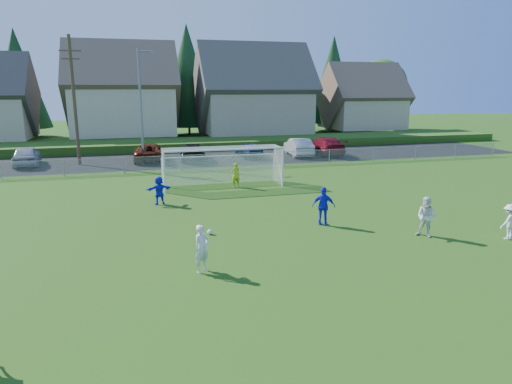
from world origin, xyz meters
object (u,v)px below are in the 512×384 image
Objects in this scene: goalkeeper at (236,175)px; soccer_goal at (222,160)px; player_white_c at (509,222)px; car_d at (192,152)px; player_white_b at (427,217)px; car_a at (26,156)px; player_blue_b at (159,190)px; car_g at (325,146)px; player_blue_a at (324,206)px; car_e at (249,150)px; player_white_a at (202,249)px; soccer_ball at (210,232)px; car_f at (298,147)px; car_c at (150,152)px.

soccer_goal is at bearing -48.14° from goalkeeper.
player_white_c is 0.30× the size of car_d.
player_white_b reaches higher than car_a.
car_a is (-22.81, 24.85, 0.05)m from player_white_c.
player_white_c is (3.11, -1.14, -0.12)m from player_white_b.
player_white_b is 0.23× the size of soccer_goal.
player_blue_b is 17.89m from car_a.
car_g is at bearing -173.78° from car_d.
player_white_c is 0.84× the size of player_blue_a.
car_e is (3.85, 11.64, -0.09)m from goalkeeper.
player_blue_b is 0.38× the size of car_e.
player_white_b is (9.56, 1.20, 0.03)m from player_white_a.
soccer_ball is 0.04× the size of car_g.
car_f is (-0.15, 24.12, 0.06)m from player_white_c.
player_white_b is 13.37m from player_blue_b.
player_blue_b is 0.31× the size of car_f.
car_f is at bearing -178.74° from car_c.
car_c is 15.76m from car_g.
car_d is 9.64m from car_f.
car_c is at bearing 164.46° from player_white_b.
player_white_a is 13.74m from soccer_goal.
player_white_b is at bearing 123.96° from car_a.
goalkeeper is at bearing -37.39° from soccer_goal.
player_blue_a is 21.92m from car_c.
soccer_goal reaches higher than car_f.
player_white_b is at bearing -28.11° from player_white_a.
goalkeeper is at bearing 59.19° from car_f.
player_white_a reaches higher than player_white_c.
car_a is 0.95× the size of car_d.
car_d is at bearing -79.61° from player_white_c.
player_blue_a is at bearing -73.42° from soccer_goal.
car_a reaches higher than car_c.
player_blue_b reaches higher than soccer_ball.
goalkeeper is 12.26m from car_e.
car_g reaches higher than goalkeeper.
player_blue_b is (-10.35, 8.46, -0.09)m from player_white_b.
goalkeeper reaches higher than car_d.
player_blue_b is at bearing 93.19° from car_c.
player_white_b reaches higher than player_white_a.
car_a reaches higher than player_blue_b.
player_blue_a reaches higher than soccer_ball.
player_white_a is at bearing 106.39° from car_a.
player_white_c is (12.67, 0.06, -0.08)m from player_white_a.
car_e is (1.80, 20.47, -0.20)m from player_blue_a.
player_white_c is 24.78m from car_e.
car_f is (22.66, -0.73, 0.01)m from car_a.
car_g is at bearing 22.77° from player_white_a.
player_blue_a is 9.06m from goalkeeper.
car_c is 1.09× the size of car_f.
player_white_a is 0.34× the size of car_f.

